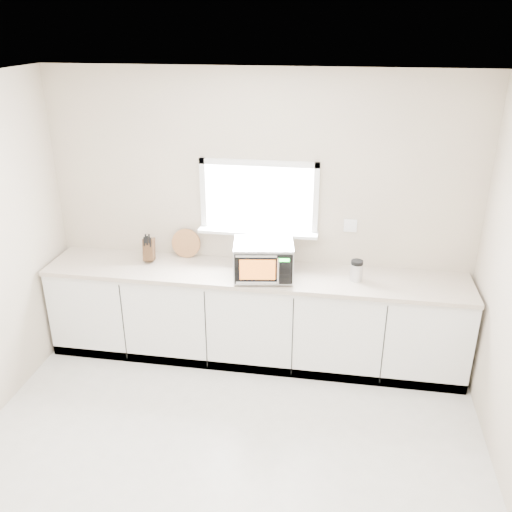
# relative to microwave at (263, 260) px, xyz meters

# --- Properties ---
(ground) EXTENTS (4.00, 4.00, 0.00)m
(ground) POSITION_rel_microwave_xyz_m (-0.10, -1.60, -1.10)
(ground) COLOR beige
(ground) RESTS_ON ground
(back_wall) EXTENTS (4.00, 0.17, 2.70)m
(back_wall) POSITION_rel_microwave_xyz_m (-0.10, 0.40, 0.27)
(back_wall) COLOR #B19F8C
(back_wall) RESTS_ON ground
(cabinets) EXTENTS (3.92, 0.60, 0.88)m
(cabinets) POSITION_rel_microwave_xyz_m (-0.10, 0.10, -0.66)
(cabinets) COLOR white
(cabinets) RESTS_ON ground
(countertop) EXTENTS (3.92, 0.64, 0.04)m
(countertop) POSITION_rel_microwave_xyz_m (-0.10, 0.09, -0.20)
(countertop) COLOR #B6AD96
(countertop) RESTS_ON cabinets
(microwave) EXTENTS (0.57, 0.48, 0.34)m
(microwave) POSITION_rel_microwave_xyz_m (0.00, 0.00, 0.00)
(microwave) COLOR black
(microwave) RESTS_ON countertop
(knife_block) EXTENTS (0.13, 0.22, 0.29)m
(knife_block) POSITION_rel_microwave_xyz_m (-1.14, 0.19, -0.05)
(knife_block) COLOR #492E1A
(knife_block) RESTS_ON countertop
(cutting_board) EXTENTS (0.28, 0.07, 0.28)m
(cutting_board) POSITION_rel_microwave_xyz_m (-0.81, 0.34, -0.03)
(cutting_board) COLOR #AA7F42
(cutting_board) RESTS_ON countertop
(coffee_grinder) EXTENTS (0.14, 0.14, 0.19)m
(coffee_grinder) POSITION_rel_microwave_xyz_m (0.82, 0.08, -0.08)
(coffee_grinder) COLOR silver
(coffee_grinder) RESTS_ON countertop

